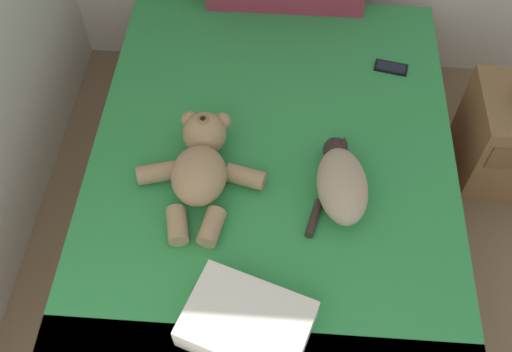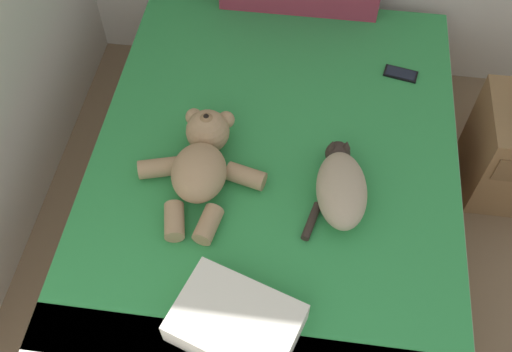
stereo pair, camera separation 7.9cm
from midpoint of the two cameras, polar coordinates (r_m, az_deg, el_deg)
bed at (r=2.55m, az=2.51°, el=-1.93°), size 1.54×2.08×0.49m
cat at (r=2.22m, az=9.33°, el=-1.04°), size 0.25×0.43×0.15m
teddy_bear at (r=2.25m, az=-4.33°, el=1.40°), size 0.51×0.57×0.19m
cell_phone at (r=2.75m, az=14.80°, el=9.65°), size 0.16×0.10×0.01m
throw_pillow at (r=1.96m, az=-0.78°, el=-14.22°), size 0.47×0.39×0.11m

